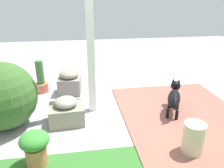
% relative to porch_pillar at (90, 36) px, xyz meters
% --- Properties ---
extents(ground_plane, '(12.00, 12.00, 0.00)m').
position_rel_porch_pillar_xyz_m(ground_plane, '(-0.26, 0.00, -1.16)').
color(ground_plane, '#AAA0A9').
extents(brick_path, '(1.80, 2.40, 0.02)m').
position_rel_porch_pillar_xyz_m(brick_path, '(-1.33, 0.47, -1.15)').
color(brick_path, '#965A4C').
rests_on(brick_path, ground).
extents(porch_pillar, '(0.11, 0.11, 2.33)m').
position_rel_porch_pillar_xyz_m(porch_pillar, '(0.00, 0.00, 0.00)').
color(porch_pillar, white).
rests_on(porch_pillar, ground).
extents(stone_planter_nearest, '(0.43, 0.43, 0.44)m').
position_rel_porch_pillar_xyz_m(stone_planter_nearest, '(0.36, -0.72, -0.95)').
color(stone_planter_nearest, gray).
rests_on(stone_planter_nearest, ground).
extents(stone_planter_mid, '(0.50, 0.42, 0.39)m').
position_rel_porch_pillar_xyz_m(stone_planter_mid, '(0.39, 0.32, -0.99)').
color(stone_planter_mid, gray).
rests_on(stone_planter_mid, ground).
extents(round_shrub, '(0.91, 0.91, 0.91)m').
position_rel_porch_pillar_xyz_m(round_shrub, '(1.21, 0.28, -0.71)').
color(round_shrub, '#355D26').
rests_on(round_shrub, ground).
extents(terracotta_pot_broad, '(0.31, 0.31, 0.40)m').
position_rel_porch_pillar_xyz_m(terracotta_pot_broad, '(0.68, 1.13, -0.93)').
color(terracotta_pot_broad, '#BF774B').
rests_on(terracotta_pot_broad, ground).
extents(terracotta_pot_tall, '(0.25, 0.25, 0.60)m').
position_rel_porch_pillar_xyz_m(terracotta_pot_tall, '(0.89, -0.86, -0.95)').
color(terracotta_pot_tall, '#C8674D').
rests_on(terracotta_pot_tall, ground).
extents(dog, '(0.42, 0.65, 0.46)m').
position_rel_porch_pillar_xyz_m(dog, '(-1.21, 0.30, -0.89)').
color(dog, black).
rests_on(dog, ground).
extents(ceramic_urn, '(0.24, 0.24, 0.38)m').
position_rel_porch_pillar_xyz_m(ceramic_urn, '(-1.04, 1.21, -0.97)').
color(ceramic_urn, beige).
rests_on(ceramic_urn, ground).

